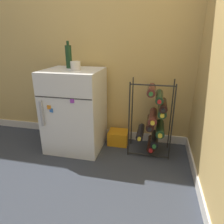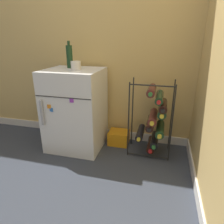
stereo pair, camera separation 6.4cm
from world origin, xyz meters
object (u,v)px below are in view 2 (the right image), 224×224
soda_box (119,137)px  fridge_top_cup (76,66)px  mini_fridge (76,110)px  wine_rack (155,120)px  fridge_top_bottle (70,56)px

soda_box → fridge_top_cup: 0.89m
mini_fridge → fridge_top_cup: 0.45m
wine_rack → fridge_top_cup: size_ratio=8.05×
fridge_top_bottle → wine_rack: bearing=-2.0°
wine_rack → fridge_top_bottle: (-0.87, 0.03, 0.57)m
soda_box → fridge_top_bottle: 0.99m
fridge_top_cup → fridge_top_bottle: (-0.11, 0.10, 0.07)m
soda_box → fridge_top_bottle: bearing=-172.8°
fridge_top_bottle → fridge_top_cup: bearing=-43.7°
mini_fridge → fridge_top_bottle: size_ratio=3.20×
wine_rack → soda_box: size_ratio=3.49×
wine_rack → mini_fridge: bearing=-176.3°
fridge_top_cup → mini_fridge: bearing=152.0°
soda_box → fridge_top_bottle: size_ratio=0.83×
fridge_top_cup → wine_rack: bearing=5.6°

